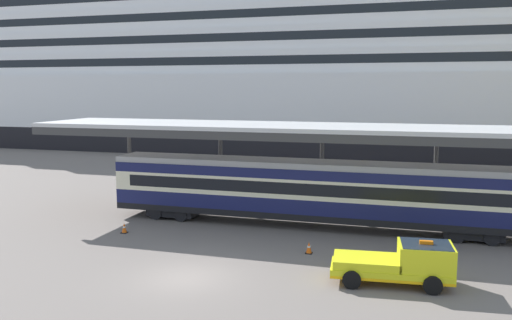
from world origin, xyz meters
TOP-DOWN VIEW (x-y plane):
  - ground_plane at (0.00, 0.00)m, footprint 400.00×400.00m
  - cruise_ship at (10.62, 51.75)m, footprint 173.19×23.03m
  - platform_canopy at (3.88, 10.80)m, footprint 36.34×6.45m
  - train_carriage at (3.88, 10.36)m, footprint 25.72×2.81m
  - service_truck at (9.46, 1.98)m, footprint 5.37×2.63m
  - traffic_cone_near at (-6.59, 5.80)m, footprint 0.36×0.36m
  - traffic_cone_mid at (4.70, 5.07)m, footprint 0.36×0.36m
  - quay_bollard at (9.84, 6.27)m, footprint 0.48×0.48m

SIDE VIEW (x-z plane):
  - ground_plane at x=0.00m, z-range 0.00..0.00m
  - traffic_cone_near at x=-6.59m, z-range -0.01..0.61m
  - traffic_cone_mid at x=4.70m, z-range -0.01..0.63m
  - quay_bollard at x=9.84m, z-range 0.04..1.00m
  - service_truck at x=9.46m, z-range -0.02..2.00m
  - train_carriage at x=3.88m, z-range 0.26..4.37m
  - platform_canopy at x=3.88m, z-range 2.88..9.17m
  - cruise_ship at x=10.62m, z-range -6.04..30.71m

